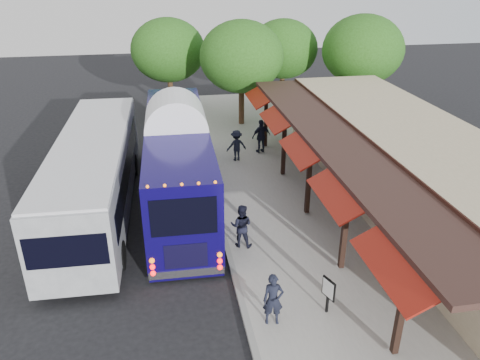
{
  "coord_description": "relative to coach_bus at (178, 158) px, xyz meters",
  "views": [
    {
      "loc": [
        -2.05,
        -12.73,
        9.97
      ],
      "look_at": [
        0.95,
        4.35,
        1.8
      ],
      "focal_mm": 35.0,
      "sensor_mm": 36.0,
      "label": 1
    }
  ],
  "objects": [
    {
      "name": "ped_a",
      "position": [
        2.24,
        -8.59,
        -1.13
      ],
      "size": [
        0.66,
        0.48,
        1.67
      ],
      "primitive_type": "imported",
      "rotation": [
        0.0,
        0.0,
        -0.13
      ],
      "color": "black",
      "rests_on": "sidewalk"
    },
    {
      "name": "coach_bus",
      "position": [
        0.0,
        0.0,
        0.0
      ],
      "size": [
        2.85,
        12.38,
        3.94
      ],
      "rotation": [
        0.0,
        0.0,
        -0.02
      ],
      "color": "#0E064C",
      "rests_on": "ground"
    },
    {
      "name": "ped_b",
      "position": [
        2.05,
        -4.33,
        -1.11
      ],
      "size": [
        1.0,
        0.89,
        1.71
      ],
      "primitive_type": "imported",
      "rotation": [
        0.0,
        0.0,
        2.8
      ],
      "color": "black",
      "rests_on": "sidewalk"
    },
    {
      "name": "city_bus",
      "position": [
        -3.52,
        -0.39,
        -0.25
      ],
      "size": [
        3.07,
        12.64,
        3.38
      ],
      "rotation": [
        0.0,
        0.0,
        -0.03
      ],
      "color": "gray",
      "rests_on": "ground"
    },
    {
      "name": "tree_left",
      "position": [
        4.64,
        10.14,
        2.39
      ],
      "size": [
        5.28,
        5.28,
        6.75
      ],
      "color": "#382314",
      "rests_on": "ground"
    },
    {
      "name": "sign_board",
      "position": [
        3.98,
        -8.44,
        -1.14
      ],
      "size": [
        0.24,
        0.53,
        1.22
      ],
      "rotation": [
        0.0,
        0.0,
        0.36
      ],
      "color": "black",
      "rests_on": "sidewalk"
    },
    {
      "name": "curb",
      "position": [
        1.5,
        -2.38,
        -2.04
      ],
      "size": [
        0.2,
        40.0,
        0.16
      ],
      "primitive_type": "cube",
      "color": "gray",
      "rests_on": "ground"
    },
    {
      "name": "sidewalk",
      "position": [
        6.45,
        -2.38,
        -2.04
      ],
      "size": [
        10.0,
        40.0,
        0.15
      ],
      "primitive_type": "cube",
      "color": "#9E9B93",
      "rests_on": "ground"
    },
    {
      "name": "ped_c",
      "position": [
        4.82,
        4.86,
        -1.02
      ],
      "size": [
        1.19,
        0.73,
        1.9
      ],
      "primitive_type": "imported",
      "rotation": [
        0.0,
        0.0,
        3.4
      ],
      "color": "black",
      "rests_on": "sidewalk"
    },
    {
      "name": "tree_mid",
      "position": [
        8.41,
        14.18,
        2.08
      ],
      "size": [
        4.92,
        4.92,
        6.3
      ],
      "color": "#382314",
      "rests_on": "ground"
    },
    {
      "name": "tree_right",
      "position": [
        12.9,
        10.69,
        2.48
      ],
      "size": [
        5.38,
        5.38,
        6.88
      ],
      "color": "#382314",
      "rests_on": "ground"
    },
    {
      "name": "station_shelter",
      "position": [
        9.83,
        -2.38,
        -0.27
      ],
      "size": [
        8.15,
        20.0,
        3.6
      ],
      "color": "tan",
      "rests_on": "ground"
    },
    {
      "name": "tree_far",
      "position": [
        0.21,
        14.18,
        2.24
      ],
      "size": [
        5.1,
        5.1,
        6.53
      ],
      "color": "#382314",
      "rests_on": "ground"
    },
    {
      "name": "ped_d",
      "position": [
        3.27,
        3.97,
        -1.12
      ],
      "size": [
        1.17,
        0.79,
        1.69
      ],
      "primitive_type": "imported",
      "rotation": [
        0.0,
        0.0,
        3.3
      ],
      "color": "black",
      "rests_on": "sidewalk"
    },
    {
      "name": "ground",
      "position": [
        1.45,
        -6.38,
        -2.11
      ],
      "size": [
        90.0,
        90.0,
        0.0
      ],
      "primitive_type": "plane",
      "color": "black",
      "rests_on": "ground"
    }
  ]
}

